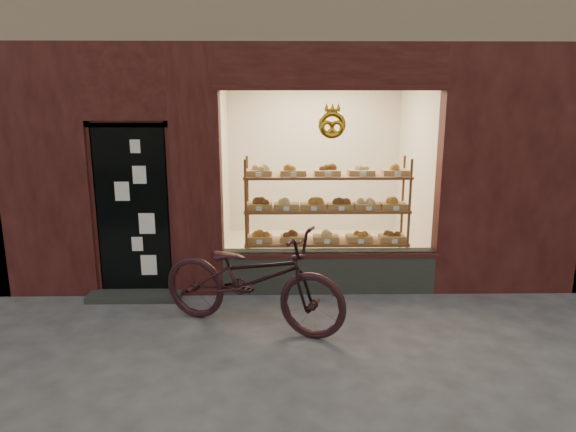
{
  "coord_description": "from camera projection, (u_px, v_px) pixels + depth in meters",
  "views": [
    {
      "loc": [
        -0.18,
        -4.17,
        2.47
      ],
      "look_at": [
        -0.08,
        2.0,
        1.04
      ],
      "focal_mm": 32.0,
      "sensor_mm": 36.0,
      "label": 1
    }
  ],
  "objects": [
    {
      "name": "ground",
      "position": [
        300.0,
        378.0,
        4.62
      ],
      "size": [
        90.0,
        90.0,
        0.0
      ],
      "primitive_type": "plane",
      "color": "#3F3F3F"
    },
    {
      "name": "display_shelf",
      "position": [
        326.0,
        218.0,
        6.92
      ],
      "size": [
        2.2,
        0.45,
        1.7
      ],
      "color": "brown",
      "rests_on": "ground"
    },
    {
      "name": "bicycle",
      "position": [
        252.0,
        278.0,
        5.54
      ],
      "size": [
        2.26,
        1.52,
        1.12
      ],
      "primitive_type": "imported",
      "rotation": [
        0.0,
        0.0,
        1.17
      ],
      "color": "black",
      "rests_on": "ground"
    }
  ]
}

